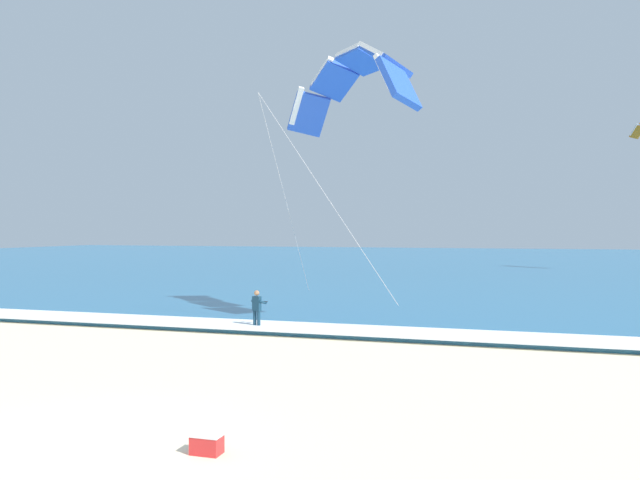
% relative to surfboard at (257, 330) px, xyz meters
% --- Properties ---
extents(ground_plane, '(200.00, 200.00, 0.00)m').
position_rel_surfboard_xyz_m(ground_plane, '(2.33, -14.13, -0.03)').
color(ground_plane, beige).
extents(sea, '(200.00, 120.00, 0.20)m').
position_rel_surfboard_xyz_m(sea, '(2.33, 59.10, 0.07)').
color(sea, teal).
rests_on(sea, ground).
extents(surf_foam, '(200.00, 2.73, 0.04)m').
position_rel_surfboard_xyz_m(surf_foam, '(2.33, 0.10, 0.19)').
color(surf_foam, white).
rests_on(surf_foam, sea).
extents(surfboard, '(0.74, 1.46, 0.09)m').
position_rel_surfboard_xyz_m(surfboard, '(0.00, 0.00, 0.00)').
color(surfboard, white).
rests_on(surfboard, ground).
extents(kitesurfer, '(0.60, 0.59, 1.69)m').
position_rel_surfboard_xyz_m(kitesurfer, '(0.00, 0.02, 0.91)').
color(kitesurfer, '#143347').
rests_on(kitesurfer, ground).
extents(kite_primary, '(7.57, 7.40, 11.10)m').
position_rel_surfboard_xyz_m(kite_primary, '(3.28, 3.39, 10.88)').
color(kite_primary, blue).
extents(cooler_box, '(0.58, 0.38, 0.40)m').
position_rel_surfboard_xyz_m(cooler_box, '(4.83, -13.90, 0.18)').
color(cooler_box, red).
rests_on(cooler_box, ground).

